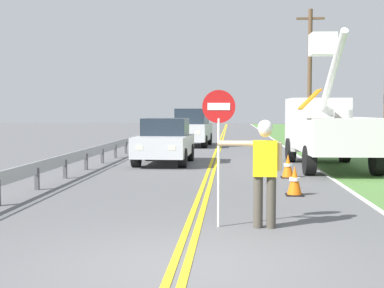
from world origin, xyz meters
name	(u,v)px	position (x,y,z in m)	size (l,w,h in m)	color
ground_plane	(180,267)	(0.00, 0.00, 0.00)	(160.00, 160.00, 0.00)	#5B5B5E
centerline_yellow_left	(216,151)	(-0.09, 20.00, 0.01)	(0.11, 110.00, 0.01)	yellow
centerline_yellow_right	(220,151)	(0.09, 20.00, 0.01)	(0.11, 110.00, 0.01)	yellow
edge_line_right	(291,151)	(3.60, 20.00, 0.01)	(0.12, 110.00, 0.01)	silver
edge_line_left	(146,150)	(-3.60, 20.00, 0.01)	(0.12, 110.00, 0.01)	silver
flagger_worker	(264,166)	(1.21, 2.39, 1.05)	(1.09, 0.26, 1.83)	#474238
stop_sign_paddle	(219,127)	(0.44, 2.43, 1.71)	(0.56, 0.04, 2.33)	silver
utility_bucket_truck	(327,127)	(4.02, 12.56, 1.39)	(2.67, 6.86, 4.82)	silver
oncoming_sedan_nearest	(165,142)	(-1.82, 13.23, 0.83)	(1.99, 4.15, 1.70)	silver
oncoming_suv_second	(192,127)	(-1.51, 23.39, 1.06)	(2.09, 4.69, 2.10)	silver
utility_pole_mid	(310,73)	(5.74, 28.86, 4.45)	(1.80, 0.28, 8.53)	brown
traffic_cone_lead	(295,181)	(2.13, 5.95, 0.34)	(0.40, 0.40, 0.70)	orange
traffic_cone_mid	(288,167)	(2.33, 9.28, 0.34)	(0.40, 0.40, 0.70)	orange
guardrail_left_shoulder	(109,147)	(-4.20, 14.39, 0.52)	(0.10, 32.00, 0.71)	#9EA0A3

